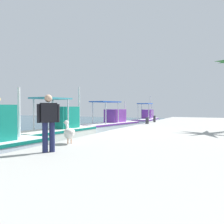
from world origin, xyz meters
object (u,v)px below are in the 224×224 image
Objects in this scene: fishing_boat_third at (59,132)px; mooring_bollard_second at (154,119)px; pelican at (69,132)px; fishing_boat_fifth at (146,120)px; mooring_bollard_nearest at (147,121)px; fisherman_standing at (48,120)px; fishing_boat_fourth at (111,125)px.

mooring_bollard_second is at bearing -20.44° from fishing_boat_third.
fishing_boat_fifth is at bearing 8.09° from pelican.
fisherman_standing is at bearing -177.26° from mooring_bollard_nearest.
fishing_boat_fifth reaches higher than pelican.
fishing_boat_fifth is (7.51, -0.79, -0.02)m from fishing_boat_fourth.
fishing_boat_third is at bearing 35.50° from fisherman_standing.
fishing_boat_fourth reaches higher than pelican.
mooring_bollard_nearest is (6.52, -3.24, 0.35)m from fishing_boat_third.
mooring_bollard_second is (8.68, -3.24, 0.37)m from fishing_boat_third.
fishing_boat_fifth is 18.16m from pelican.
fishing_boat_third reaches higher than mooring_bollard_nearest.
mooring_bollard_nearest is at bearing 1.11° from pelican.
pelican is (-17.97, -2.55, 0.58)m from fishing_boat_fifth.
pelican is (-3.82, -3.44, 0.50)m from fishing_boat_third.
fishing_boat_third is 1.00× the size of fishing_boat_fifth.
mooring_bollard_nearest is (-0.12, -3.14, 0.41)m from fishing_boat_fourth.
fishing_boat_fifth is (14.15, -0.88, -0.08)m from fishing_boat_third.
fishing_boat_fourth is 13.05× the size of mooring_bollard_nearest.
mooring_bollard_nearest is at bearing -92.19° from fishing_boat_fourth.
pelican is at bearing -162.28° from fishing_boat_fourth.
fishing_boat_third is at bearing 153.62° from mooring_bollard_nearest.
pelican is at bearing -178.89° from mooring_bollard_nearest.
fishing_boat_fifth is 19.73m from fisherman_standing.
fishing_boat_third is 7.29m from mooring_bollard_nearest.
fishing_boat_fifth reaches higher than mooring_bollard_nearest.
fishing_boat_third is 9.27m from mooring_bollard_second.
mooring_bollard_second is at bearing -0.00° from mooring_bollard_nearest.
fishing_boat_fifth reaches higher than mooring_bollard_second.
mooring_bollard_second is at bearing 2.32° from fisherman_standing.
mooring_bollard_nearest is (10.34, 0.20, -0.15)m from pelican.
fishing_boat_fourth is 7.55m from fishing_boat_fifth.
mooring_bollard_second is at bearing -156.73° from fishing_boat_fifth.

